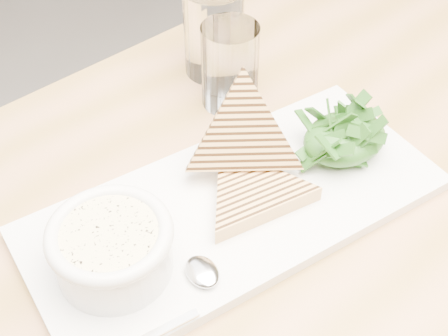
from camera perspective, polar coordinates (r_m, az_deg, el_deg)
table_top at (r=0.67m, az=4.23°, el=-7.06°), size 1.21×0.88×0.04m
table_leg_br at (r=1.36m, az=12.10°, el=2.30°), size 0.06×0.06×0.70m
platter at (r=0.67m, az=0.98°, el=-3.58°), size 0.46×0.22×0.01m
soup_bowl at (r=0.60m, az=-10.11°, el=-7.67°), size 0.11×0.11×0.04m
soup at (r=0.58m, az=-10.44°, el=-6.05°), size 0.09×0.09×0.01m
bowl_rim at (r=0.58m, az=-10.47°, el=-5.92°), size 0.12×0.12×0.01m
sandwich_flat at (r=0.66m, az=2.58°, el=-2.24°), size 0.16×0.16×0.02m
sandwich_lean at (r=0.67m, az=1.83°, el=3.00°), size 0.20×0.20×0.17m
salad_base at (r=0.72m, az=10.96°, el=2.71°), size 0.10×0.08×0.04m
arugula_pile at (r=0.72m, az=11.04°, el=3.15°), size 0.11×0.10×0.05m
spoon_bowl at (r=0.60m, az=-2.01°, el=-9.44°), size 0.03×0.04×0.01m
glass_near at (r=0.78m, az=0.54°, el=9.32°), size 0.07×0.07×0.11m
glass_far at (r=0.83m, az=-0.94°, el=12.39°), size 0.08×0.08×0.12m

